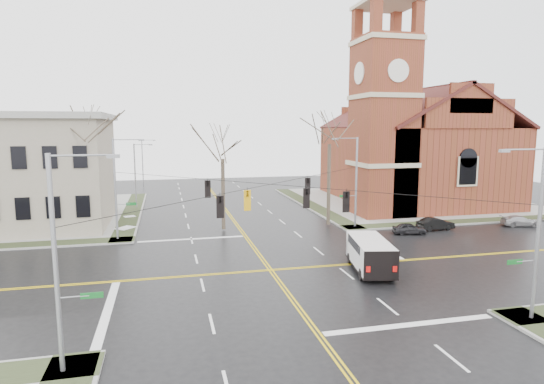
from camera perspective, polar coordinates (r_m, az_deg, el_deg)
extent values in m
plane|color=black|center=(32.98, -0.19, -9.77)|extent=(120.00, 120.00, 0.00)
cube|color=gray|center=(64.95, 16.55, -1.10)|extent=(30.00, 30.00, 0.15)
cube|color=#2B331B|center=(59.34, 4.90, -1.56)|extent=(2.00, 30.00, 0.02)
cube|color=#2B331B|center=(53.60, 23.88, -3.29)|extent=(30.00, 2.00, 0.02)
cube|color=gray|center=(59.24, -30.65, -2.78)|extent=(30.00, 30.00, 0.15)
cube|color=#2B331B|center=(56.61, -17.21, -2.38)|extent=(2.00, 30.00, 0.02)
cube|color=gold|center=(32.95, -0.39, -9.77)|extent=(0.12, 100.00, 0.01)
cube|color=gold|center=(33.00, 0.02, -9.74)|extent=(0.12, 100.00, 0.01)
cube|color=gold|center=(32.86, -0.14, -9.82)|extent=(100.00, 0.12, 0.01)
cube|color=gold|center=(33.09, -0.24, -9.70)|extent=(100.00, 0.12, 0.01)
cube|color=silver|center=(25.52, 16.95, -15.63)|extent=(9.50, 0.50, 0.01)
cube|color=silver|center=(42.35, -10.09, -5.83)|extent=(9.50, 0.50, 0.01)
cube|color=silver|center=(27.72, -19.95, -13.82)|extent=(0.50, 9.50, 0.01)
cube|color=silver|center=(40.95, 12.73, -6.39)|extent=(0.50, 9.50, 0.01)
cube|color=brown|center=(53.31, 13.74, 7.77)|extent=(6.00, 6.00, 20.00)
cube|color=#BCAF90|center=(54.12, 14.10, 17.87)|extent=(6.30, 6.30, 0.50)
cylinder|color=silver|center=(50.95, 15.58, 14.46)|extent=(2.40, 0.15, 2.40)
cylinder|color=silver|center=(52.33, 10.89, 14.44)|extent=(0.15, 2.40, 2.40)
cube|color=brown|center=(65.73, 17.06, 3.31)|extent=(18.00, 24.00, 10.00)
cube|color=brown|center=(56.48, 11.92, -0.11)|extent=(2.00, 5.00, 4.40)
cube|color=gray|center=(52.92, -29.57, 2.06)|extent=(18.00, 14.00, 11.00)
cylinder|color=gray|center=(46.31, 10.52, 1.20)|extent=(0.20, 0.20, 9.00)
cylinder|color=gray|center=(46.26, 9.80, -0.47)|extent=(1.20, 0.06, 0.06)
cube|color=#105F20|center=(45.99, 8.99, -0.51)|extent=(0.90, 0.04, 0.25)
cylinder|color=gray|center=(45.53, 9.27, 6.67)|extent=(2.40, 0.08, 0.08)
cube|color=gray|center=(45.08, 7.85, 6.62)|extent=(0.50, 0.22, 0.15)
cylinder|color=gray|center=(42.65, -19.07, 0.30)|extent=(0.20, 0.20, 9.00)
cylinder|color=gray|center=(42.79, -18.19, -1.46)|extent=(1.20, 0.06, 0.06)
cube|color=#105F20|center=(42.73, -17.25, -1.43)|extent=(0.90, 0.04, 0.25)
cylinder|color=gray|center=(42.20, -17.72, 6.28)|extent=(2.40, 0.08, 0.08)
cube|color=gray|center=(42.13, -16.08, 6.28)|extent=(0.50, 0.22, 0.15)
cylinder|color=gray|center=(27.18, 30.43, -4.66)|extent=(0.20, 0.20, 9.00)
cylinder|color=gray|center=(27.09, 29.29, -7.56)|extent=(1.20, 0.06, 0.06)
cube|color=#105F20|center=(26.63, 28.17, -7.74)|extent=(0.90, 0.04, 0.25)
cylinder|color=gray|center=(25.82, 29.20, 4.68)|extent=(2.40, 0.08, 0.08)
cube|color=gray|center=(25.03, 27.15, 4.63)|extent=(0.50, 0.22, 0.15)
cylinder|color=gray|center=(20.33, -25.53, -8.36)|extent=(0.20, 0.20, 9.00)
cylinder|color=gray|center=(20.61, -23.63, -11.97)|extent=(1.20, 0.06, 0.06)
cube|color=#105F20|center=(20.50, -21.66, -11.97)|extent=(0.90, 0.04, 0.25)
cylinder|color=gray|center=(19.36, -22.85, 4.26)|extent=(2.40, 0.08, 0.08)
cube|color=gray|center=(19.20, -19.30, 4.26)|extent=(0.50, 0.22, 0.15)
cylinder|color=black|center=(31.62, -0.19, 0.98)|extent=(23.02, 23.02, 0.03)
cylinder|color=black|center=(31.62, -0.19, 0.98)|extent=(23.02, 23.02, 0.03)
imported|color=black|center=(27.15, -6.53, -1.87)|extent=(0.21, 0.26, 1.30)
imported|color=black|center=(36.60, 4.50, 0.76)|extent=(0.21, 0.26, 1.30)
imported|color=#E4A50D|center=(29.39, -3.11, -1.06)|extent=(0.21, 0.26, 1.30)
imported|color=black|center=(35.02, -8.07, 0.36)|extent=(0.21, 0.26, 1.30)
imported|color=black|center=(29.16, 9.28, -1.22)|extent=(0.21, 0.26, 1.30)
imported|color=black|center=(30.34, 4.34, -0.78)|extent=(0.21, 0.26, 1.30)
cylinder|color=gray|center=(58.99, -16.79, 1.93)|extent=(0.16, 0.16, 8.00)
cylinder|color=gray|center=(58.67, -15.97, 5.75)|extent=(2.00, 0.07, 0.07)
cube|color=gray|center=(58.63, -14.99, 5.74)|extent=(0.45, 0.20, 0.13)
cylinder|color=gray|center=(78.88, -15.93, 3.45)|extent=(0.16, 0.16, 8.00)
cylinder|color=gray|center=(78.64, -15.31, 6.31)|extent=(2.00, 0.07, 0.07)
cube|color=gray|center=(78.61, -14.58, 6.30)|extent=(0.45, 0.20, 0.13)
cube|color=white|center=(33.10, 12.22, -7.49)|extent=(3.38, 6.19, 1.88)
cube|color=white|center=(35.45, 11.25, -6.88)|extent=(2.42, 1.42, 1.33)
cube|color=black|center=(35.66, 11.14, -5.77)|extent=(2.03, 0.53, 0.88)
cube|color=black|center=(33.15, 12.16, -6.38)|extent=(3.03, 4.35, 0.61)
cube|color=#B70C0A|center=(30.18, 11.99, -9.46)|extent=(0.28, 0.13, 0.38)
cube|color=#B70C0A|center=(30.63, 15.16, -9.31)|extent=(0.28, 0.13, 0.38)
cube|color=black|center=(33.37, 12.17, -9.08)|extent=(3.44, 6.26, 0.11)
cylinder|color=black|center=(34.94, 9.77, -8.17)|extent=(0.44, 0.84, 0.80)
cylinder|color=black|center=(35.40, 13.02, -8.05)|extent=(0.44, 0.84, 0.80)
cylinder|color=black|center=(31.33, 11.21, -10.14)|extent=(0.44, 0.84, 0.80)
cylinder|color=black|center=(31.85, 14.83, -9.95)|extent=(0.44, 0.84, 0.80)
imported|color=black|center=(45.42, 16.85, -4.41)|extent=(3.35, 1.87, 1.08)
imported|color=black|center=(48.06, 19.84, -3.77)|extent=(3.82, 1.55, 1.23)
imported|color=#9E9EA0|center=(53.48, 28.64, -3.21)|extent=(3.92, 2.26, 1.07)
cylinder|color=#3E3227|center=(44.63, -21.81, 0.22)|extent=(0.36, 0.36, 8.58)
cylinder|color=#3E3227|center=(44.64, -6.15, -0.29)|extent=(0.36, 0.36, 6.95)
cylinder|color=#3E3227|center=(46.87, 7.14, 0.92)|extent=(0.36, 0.36, 8.28)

